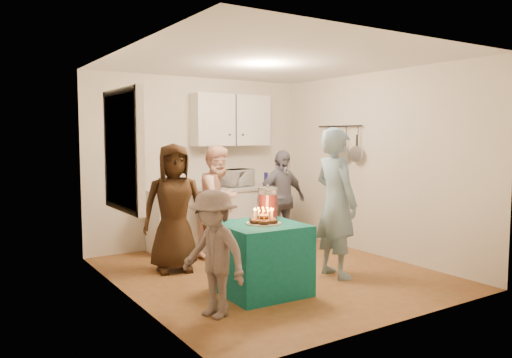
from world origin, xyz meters
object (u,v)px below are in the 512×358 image
woman_back_left (174,208)px  counter (220,218)px  party_table (261,258)px  woman_back_right (281,199)px  child_near_left (214,254)px  microwave (237,178)px  punch_jar (268,204)px  woman_back_center (219,201)px  man_birthday (336,203)px

woman_back_left → counter: bearing=53.8°
counter → party_table: 2.40m
woman_back_right → child_near_left: bearing=-140.2°
microwave → punch_jar: bearing=-123.2°
counter → child_near_left: child_near_left is taller
microwave → party_table: (-1.05, -2.29, -0.67)m
punch_jar → child_near_left: (-1.01, -0.59, -0.33)m
counter → woman_back_center: size_ratio=1.40×
party_table → woman_back_left: bearing=108.0°
woman_back_right → child_near_left: (-2.22, -2.00, -0.14)m
party_table → child_near_left: 0.88m
man_birthday → woman_back_right: bearing=-10.2°
party_table → man_birthday: 1.23m
man_birthday → party_table: bearing=94.3°
punch_jar → woman_back_center: bearing=82.9°
punch_jar → woman_back_left: 1.30m
woman_back_left → child_near_left: woman_back_left is taller
counter → woman_back_left: woman_back_left is taller
punch_jar → man_birthday: bearing=-11.6°
counter → punch_jar: (-0.50, -2.06, 0.50)m
party_table → woman_back_left: woman_back_left is taller
man_birthday → child_near_left: size_ratio=1.50×
punch_jar → woman_back_center: woman_back_center is taller
woman_back_left → microwave: bearing=47.5°
punch_jar → woman_back_right: size_ratio=0.23×
microwave → woman_back_right: woman_back_right is taller
microwave → woman_back_left: bearing=-158.9°
party_table → child_near_left: bearing=-155.0°
punch_jar → woman_back_left: (-0.67, 1.10, -0.12)m
punch_jar → woman_back_right: (1.21, 1.41, -0.18)m
man_birthday → woman_back_center: bearing=23.7°
woman_back_left → woman_back_right: bearing=24.0°
party_table → man_birthday: bearing=2.6°
microwave → party_table: microwave is taller
counter → punch_jar: 2.18m
party_table → man_birthday: man_birthday is taller
child_near_left → microwave: bearing=129.6°
party_table → punch_jar: bearing=43.3°
microwave → woman_back_center: woman_back_center is taller
woman_back_center → woman_back_right: bearing=-29.6°
counter → microwave: bearing=0.0°
woman_back_left → punch_jar: bearing=-44.0°
counter → microwave: size_ratio=4.51×
woman_back_center → woman_back_right: (1.02, -0.09, -0.04)m
man_birthday → woman_back_right: man_birthday is taller
party_table → woman_back_right: bearing=48.6°
child_near_left → woman_back_center: bearing=134.2°
woman_back_center → woman_back_right: woman_back_center is taller
woman_back_right → counter: bearing=135.5°
woman_back_left → party_table: bearing=-57.5°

